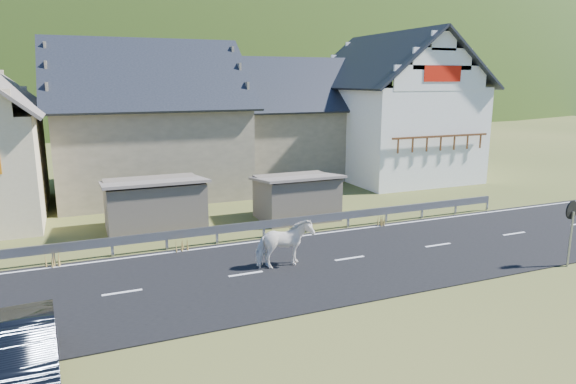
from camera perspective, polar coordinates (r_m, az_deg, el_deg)
name	(u,v)px	position (r m, az deg, el deg)	size (l,w,h in m)	color
ground	(246,275)	(17.60, -4.71, -9.19)	(160.00, 160.00, 0.00)	#3E4A1D
road	(246,275)	(17.59, -4.71, -9.13)	(60.00, 7.00, 0.04)	black
lane_markings	(246,274)	(17.59, -4.71, -9.05)	(60.00, 6.60, 0.01)	silver
guardrail	(217,230)	(20.77, -7.91, -4.24)	(28.10, 0.09, 0.75)	#93969B
shed_left	(155,206)	(22.93, -14.61, -1.55)	(4.30, 3.30, 2.40)	#706556
shed_right	(297,198)	(24.21, 0.96, -0.66)	(3.80, 2.90, 2.20)	#706556
house_stone_a	(146,112)	(30.91, -15.45, 8.55)	(10.80, 9.80, 8.90)	gray
house_stone_b	(292,113)	(35.54, 0.50, 8.78)	(9.80, 8.80, 8.10)	gray
house_white	(392,101)	(35.74, 11.47, 9.89)	(8.80, 10.80, 9.70)	white
mountain	(105,154)	(197.63, -19.67, 3.95)	(440.00, 280.00, 260.00)	#213912
horse	(284,244)	(17.89, -0.42, -5.80)	(1.98, 0.90, 1.67)	white
car	(17,361)	(12.54, -27.91, -16.23)	(1.59, 4.55, 1.50)	black
traffic_mirror	(571,218)	(20.38, 28.94, -2.59)	(0.66, 0.22, 2.37)	#93969B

